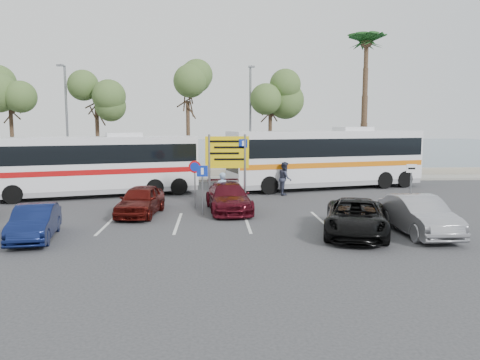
{
  "coord_description": "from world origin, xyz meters",
  "views": [
    {
      "loc": [
        0.28,
        -20.3,
        4.14
      ],
      "look_at": [
        1.64,
        3.0,
        1.31
      ],
      "focal_mm": 35.0,
      "sensor_mm": 36.0,
      "label": 1
    }
  ],
  "objects": [
    {
      "name": "pedestrian_far",
      "position": [
        4.46,
        6.5,
        0.97
      ],
      "size": [
        0.81,
        1.0,
        1.93
      ],
      "primitive_type": "imported",
      "rotation": [
        0.0,
        0.0,
        1.48
      ],
      "color": "#2D3144",
      "rests_on": "ground"
    },
    {
      "name": "sign_parking",
      "position": [
        -0.2,
        0.79,
        1.47
      ],
      "size": [
        0.5,
        0.07,
        2.25
      ],
      "color": "slate",
      "rests_on": "ground"
    },
    {
      "name": "car_blue",
      "position": [
        -6.11,
        -3.5,
        0.62
      ],
      "size": [
        1.91,
        3.92,
        1.24
      ],
      "primitive_type": "imported",
      "rotation": [
        0.0,
        0.0,
        0.16
      ],
      "color": "#0F1947",
      "rests_on": "ground"
    },
    {
      "name": "sign_taxi",
      "position": [
        9.8,
        1.49,
        1.42
      ],
      "size": [
        0.5,
        0.07,
        2.2
      ],
      "color": "slate",
      "rests_on": "ground"
    },
    {
      "name": "suv_black",
      "position": [
        5.58,
        -3.5,
        0.66
      ],
      "size": [
        3.44,
        5.2,
        1.33
      ],
      "primitive_type": "imported",
      "rotation": [
        0.0,
        0.0,
        -0.28
      ],
      "color": "black",
      "rests_on": "ground"
    },
    {
      "name": "car_silver_b",
      "position": [
        7.98,
        -3.5,
        0.72
      ],
      "size": [
        1.63,
        4.42,
        1.44
      ],
      "primitive_type": "imported",
      "rotation": [
        0.0,
        0.0,
        0.02
      ],
      "color": "#96959B",
      "rests_on": "ground"
    },
    {
      "name": "pedestrian_near",
      "position": [
        0.71,
        2.11,
        0.9
      ],
      "size": [
        0.78,
        0.7,
        1.79
      ],
      "primitive_type": "imported",
      "rotation": [
        0.0,
        0.0,
        3.67
      ],
      "color": "#8AA8C9",
      "rests_on": "ground"
    },
    {
      "name": "tree_right",
      "position": [
        4.5,
        14.0,
        6.17
      ],
      "size": [
        3.2,
        3.2,
        7.4
      ],
      "color": "#382619",
      "rests_on": "kerb_strip"
    },
    {
      "name": "sea",
      "position": [
        0.0,
        60.0,
        0.01
      ],
      "size": [
        140.0,
        140.0,
        0.0
      ],
      "primitive_type": "plane",
      "color": "#445C6D",
      "rests_on": "ground"
    },
    {
      "name": "street_lamp_right",
      "position": [
        3.0,
        13.52,
        4.6
      ],
      "size": [
        0.45,
        1.15,
        8.01
      ],
      "color": "slate",
      "rests_on": "kerb_strip"
    },
    {
      "name": "direction_sign",
      "position": [
        1.0,
        3.2,
        2.43
      ],
      "size": [
        2.2,
        0.12,
        3.6
      ],
      "color": "slate",
      "rests_on": "ground"
    },
    {
      "name": "car_maroon",
      "position": [
        1.0,
        1.5,
        0.67
      ],
      "size": [
        2.32,
        4.8,
        1.35
      ],
      "primitive_type": "imported",
      "rotation": [
        0.0,
        0.0,
        0.09
      ],
      "color": "#4B0C16",
      "rests_on": "ground"
    },
    {
      "name": "palm_tree",
      "position": [
        11.5,
        14.0,
        9.87
      ],
      "size": [
        4.8,
        4.8,
        11.2
      ],
      "color": "#382619",
      "rests_on": "kerb_strip"
    },
    {
      "name": "ground",
      "position": [
        0.0,
        0.0,
        0.0
      ],
      "size": [
        120.0,
        120.0,
        0.0
      ],
      "primitive_type": "plane",
      "color": "#2E2E31",
      "rests_on": "ground"
    },
    {
      "name": "lane_markings",
      "position": [
        -1.14,
        -1.0,
        0.0
      ],
      "size": [
        12.02,
        4.2,
        0.01
      ],
      "primitive_type": null,
      "color": "silver",
      "rests_on": "ground"
    },
    {
      "name": "sign_no_stop",
      "position": [
        -0.6,
        2.38,
        1.58
      ],
      "size": [
        0.6,
        0.08,
        2.35
      ],
      "color": "slate",
      "rests_on": "ground"
    },
    {
      "name": "tree_mid",
      "position": [
        -1.5,
        14.0,
        6.65
      ],
      "size": [
        3.2,
        3.2,
        8.0
      ],
      "color": "#382619",
      "rests_on": "kerb_strip"
    },
    {
      "name": "coach_bus_right",
      "position": [
        7.5,
        9.05,
        1.82
      ],
      "size": [
        12.86,
        5.81,
        3.93
      ],
      "color": "silver",
      "rests_on": "ground"
    },
    {
      "name": "kerb_strip",
      "position": [
        0.0,
        14.0,
        0.07
      ],
      "size": [
        44.0,
        2.4,
        0.15
      ],
      "primitive_type": "cube",
      "color": "gray",
      "rests_on": "ground"
    },
    {
      "name": "car_red",
      "position": [
        -3.0,
        0.78,
        0.68
      ],
      "size": [
        2.05,
        4.16,
        1.36
      ],
      "primitive_type": "imported",
      "rotation": [
        0.0,
        0.0,
        -0.11
      ],
      "color": "#4D0E0B",
      "rests_on": "ground"
    },
    {
      "name": "street_lamp_left",
      "position": [
        -10.0,
        13.52,
        4.6
      ],
      "size": [
        0.45,
        1.15,
        8.01
      ],
      "color": "slate",
      "rests_on": "kerb_strip"
    },
    {
      "name": "coach_bus_left",
      "position": [
        -6.5,
        6.5,
        1.68
      ],
      "size": [
        11.87,
        5.76,
        3.63
      ],
      "color": "silver",
      "rests_on": "ground"
    },
    {
      "name": "tree_left",
      "position": [
        -8.0,
        14.0,
        6.0
      ],
      "size": [
        3.2,
        3.2,
        7.2
      ],
      "color": "#382619",
      "rests_on": "kerb_strip"
    },
    {
      "name": "tree_far_left",
      "position": [
        -14.0,
        14.0,
        6.33
      ],
      "size": [
        3.2,
        3.2,
        7.6
      ],
      "color": "#382619",
      "rests_on": "kerb_strip"
    },
    {
      "name": "seawall",
      "position": [
        0.0,
        16.0,
        0.3
      ],
      "size": [
        48.0,
        0.8,
        0.6
      ],
      "primitive_type": "cube",
      "color": "gray",
      "rests_on": "ground"
    }
  ]
}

